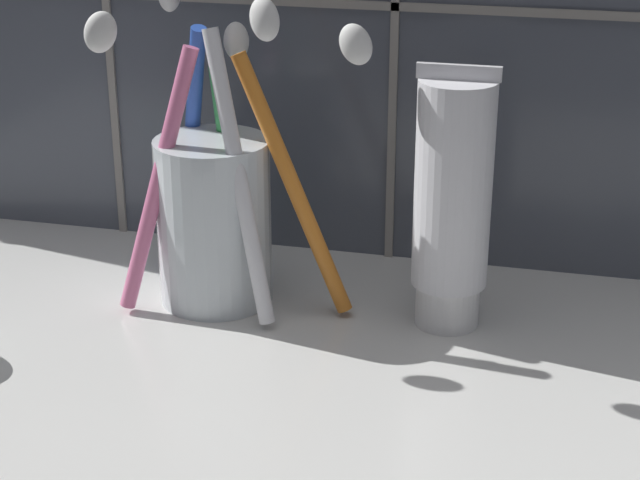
# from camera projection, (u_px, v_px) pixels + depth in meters

# --- Properties ---
(sink_counter) EXTENTS (0.74, 0.38, 0.02)m
(sink_counter) POSITION_uv_depth(u_px,v_px,m) (287.00, 411.00, 0.54)
(sink_counter) COLOR silver
(sink_counter) RESTS_ON ground
(toothbrush_cup) EXTENTS (0.16, 0.11, 0.19)m
(toothbrush_cup) POSITION_uv_depth(u_px,v_px,m) (216.00, 207.00, 0.61)
(toothbrush_cup) COLOR silver
(toothbrush_cup) RESTS_ON sink_counter
(toothpaste_tube) EXTENTS (0.04, 0.04, 0.15)m
(toothpaste_tube) POSITION_uv_depth(u_px,v_px,m) (452.00, 201.00, 0.58)
(toothpaste_tube) COLOR white
(toothpaste_tube) RESTS_ON sink_counter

